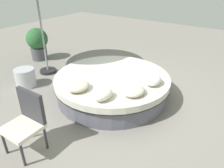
% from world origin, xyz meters
% --- Properties ---
extents(ground_plane, '(16.00, 16.00, 0.00)m').
position_xyz_m(ground_plane, '(0.00, 0.00, 0.00)').
color(ground_plane, gray).
extents(round_bed, '(2.51, 2.51, 0.50)m').
position_xyz_m(round_bed, '(0.00, 0.00, 0.26)').
color(round_bed, '#595966').
rests_on(round_bed, ground_plane).
extents(throw_pillow_0, '(0.47, 0.39, 0.17)m').
position_xyz_m(throw_pillow_0, '(0.87, -0.19, 0.58)').
color(throw_pillow_0, beige).
rests_on(throw_pillow_0, round_bed).
extents(throw_pillow_1, '(0.43, 0.28, 0.19)m').
position_xyz_m(throw_pillow_1, '(0.86, 0.40, 0.59)').
color(throw_pillow_1, silver).
rests_on(throw_pillow_1, round_bed).
extents(throw_pillow_2, '(0.48, 0.40, 0.15)m').
position_xyz_m(throw_pillow_2, '(0.41, 0.76, 0.57)').
color(throw_pillow_2, beige).
rests_on(throw_pillow_2, round_bed).
extents(throw_pillow_3, '(0.43, 0.31, 0.19)m').
position_xyz_m(throw_pillow_3, '(-0.14, 0.89, 0.59)').
color(throw_pillow_3, white).
rests_on(throw_pillow_3, round_bed).
extents(patio_chair, '(0.51, 0.53, 0.98)m').
position_xyz_m(patio_chair, '(2.04, -0.16, 0.56)').
color(patio_chair, '#333338').
rests_on(patio_chair, ground_plane).
extents(planter, '(0.65, 0.65, 0.99)m').
position_xyz_m(planter, '(-0.58, -3.19, 0.55)').
color(planter, '#4C4C51').
rests_on(planter, ground_plane).
extents(side_table, '(0.48, 0.48, 0.45)m').
position_xyz_m(side_table, '(0.79, -2.01, 0.22)').
color(side_table, '#B7B7BC').
rests_on(side_table, ground_plane).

